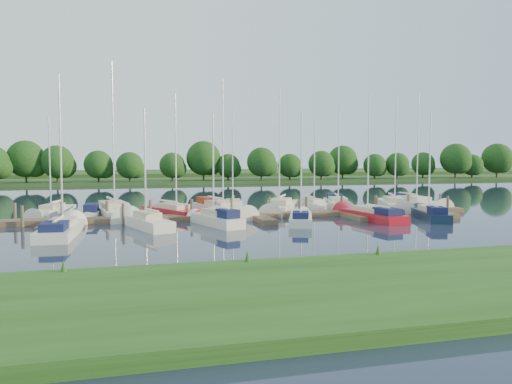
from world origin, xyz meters
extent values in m
plane|color=#1B2336|center=(0.00, 0.00, 0.00)|extent=(260.00, 260.00, 0.00)
cube|color=#1F4112|center=(0.00, -16.00, 0.25)|extent=(90.00, 10.00, 0.50)
cube|color=brown|center=(0.00, 8.00, 0.20)|extent=(40.00, 2.00, 0.40)
cube|color=brown|center=(-16.00, 5.00, 0.20)|extent=(1.20, 4.00, 0.40)
cube|color=brown|center=(-8.00, 5.00, 0.20)|extent=(1.20, 4.00, 0.40)
cube|color=brown|center=(0.00, 5.00, 0.20)|extent=(1.20, 4.00, 0.40)
cube|color=brown|center=(8.00, 5.00, 0.20)|extent=(1.20, 4.00, 0.40)
cube|color=brown|center=(16.00, 5.00, 0.20)|extent=(1.20, 4.00, 0.40)
cylinder|color=#473D33|center=(-19.00, 9.30, 0.60)|extent=(0.24, 0.24, 2.00)
cylinder|color=#473D33|center=(-15.55, 9.30, 0.60)|extent=(0.24, 0.24, 2.00)
cylinder|color=#473D33|center=(-12.09, 9.30, 0.60)|extent=(0.24, 0.24, 2.00)
cylinder|color=#473D33|center=(-8.64, 9.30, 0.60)|extent=(0.24, 0.24, 2.00)
cylinder|color=#473D33|center=(-5.18, 9.30, 0.60)|extent=(0.24, 0.24, 2.00)
cylinder|color=#473D33|center=(-1.73, 9.30, 0.60)|extent=(0.24, 0.24, 2.00)
cylinder|color=#473D33|center=(1.73, 9.30, 0.60)|extent=(0.24, 0.24, 2.00)
cylinder|color=#473D33|center=(5.18, 9.30, 0.60)|extent=(0.24, 0.24, 2.00)
cylinder|color=#473D33|center=(8.64, 9.30, 0.60)|extent=(0.24, 0.24, 2.00)
cylinder|color=#473D33|center=(12.09, 9.30, 0.60)|extent=(0.24, 0.24, 2.00)
cylinder|color=#473D33|center=(15.55, 9.30, 0.60)|extent=(0.24, 0.24, 2.00)
cylinder|color=#473D33|center=(19.00, 9.30, 0.60)|extent=(0.24, 0.24, 2.00)
cylinder|color=#473D33|center=(-18.00, 6.70, 0.60)|extent=(0.24, 0.24, 2.00)
cylinder|color=#473D33|center=(-10.80, 6.70, 0.60)|extent=(0.24, 0.24, 2.00)
cylinder|color=#473D33|center=(-3.60, 6.70, 0.60)|extent=(0.24, 0.24, 2.00)
cylinder|color=#473D33|center=(3.60, 6.70, 0.60)|extent=(0.24, 0.24, 2.00)
cylinder|color=#473D33|center=(10.80, 6.70, 0.60)|extent=(0.24, 0.24, 2.00)
cylinder|color=#473D33|center=(18.00, 6.70, 0.60)|extent=(0.24, 0.24, 2.00)
cube|color=#26461B|center=(0.00, 75.00, 0.30)|extent=(180.00, 30.00, 0.60)
cube|color=#2E5023|center=(0.00, 100.00, 0.70)|extent=(220.00, 40.00, 1.40)
sphere|color=#10380F|center=(-31.35, 63.34, 2.82)|extent=(3.39, 3.39, 3.39)
cylinder|color=#38281C|center=(-27.47, 63.84, 1.11)|extent=(0.36, 0.36, 2.23)
sphere|color=#10380F|center=(-27.47, 63.84, 3.84)|extent=(5.20, 5.20, 5.20)
sphere|color=#10380F|center=(-26.36, 64.04, 3.09)|extent=(3.71, 3.71, 3.71)
cylinder|color=#38281C|center=(-22.29, 60.86, 1.39)|extent=(0.36, 0.36, 2.78)
sphere|color=#10380F|center=(-22.29, 60.86, 4.78)|extent=(6.48, 6.48, 6.48)
sphere|color=#10380F|center=(-20.90, 61.06, 3.86)|extent=(4.63, 4.63, 4.63)
cylinder|color=#38281C|center=(-16.14, 62.17, 1.15)|extent=(0.36, 0.36, 2.30)
sphere|color=#10380F|center=(-16.14, 62.17, 3.96)|extent=(5.37, 5.37, 5.37)
sphere|color=#10380F|center=(-14.99, 62.37, 3.20)|extent=(3.84, 3.84, 3.84)
cylinder|color=#38281C|center=(-8.44, 63.69, 1.00)|extent=(0.36, 0.36, 1.99)
sphere|color=#10380F|center=(-8.44, 63.69, 3.43)|extent=(4.65, 4.65, 4.65)
sphere|color=#10380F|center=(-7.44, 63.89, 2.77)|extent=(3.32, 3.32, 3.32)
cylinder|color=#38281C|center=(-2.70, 62.38, 1.18)|extent=(0.36, 0.36, 2.35)
sphere|color=#10380F|center=(-2.70, 62.38, 4.05)|extent=(5.48, 5.48, 5.48)
sphere|color=#10380F|center=(-1.52, 62.58, 3.26)|extent=(3.92, 3.92, 3.92)
cylinder|color=#38281C|center=(3.37, 61.01, 1.08)|extent=(0.36, 0.36, 2.16)
sphere|color=#10380F|center=(3.37, 61.01, 3.71)|extent=(5.03, 5.03, 5.03)
sphere|color=#10380F|center=(4.45, 61.21, 2.99)|extent=(3.59, 3.59, 3.59)
cylinder|color=#38281C|center=(8.83, 60.59, 1.41)|extent=(0.36, 0.36, 2.82)
sphere|color=#10380F|center=(8.83, 60.59, 4.85)|extent=(6.58, 6.58, 6.58)
sphere|color=#10380F|center=(10.23, 60.79, 3.91)|extent=(4.70, 4.70, 4.70)
cylinder|color=#38281C|center=(15.79, 60.48, 1.41)|extent=(0.36, 0.36, 2.83)
sphere|color=#10380F|center=(15.79, 60.48, 4.87)|extent=(6.60, 6.60, 6.60)
sphere|color=#10380F|center=(17.20, 60.68, 3.93)|extent=(4.72, 4.72, 4.72)
cylinder|color=#38281C|center=(22.36, 63.96, 1.15)|extent=(0.36, 0.36, 2.30)
sphere|color=#10380F|center=(22.36, 63.96, 3.96)|extent=(5.36, 5.36, 5.36)
sphere|color=#10380F|center=(23.51, 64.16, 3.19)|extent=(3.83, 3.83, 3.83)
cylinder|color=#38281C|center=(27.78, 60.11, 1.16)|extent=(0.36, 0.36, 2.31)
sphere|color=#10380F|center=(27.78, 60.11, 3.99)|extent=(5.40, 5.40, 5.40)
sphere|color=#10380F|center=(28.94, 60.31, 3.21)|extent=(3.86, 3.86, 3.86)
cylinder|color=#38281C|center=(32.50, 62.02, 1.13)|extent=(0.36, 0.36, 2.27)
sphere|color=#10380F|center=(32.50, 62.02, 3.91)|extent=(5.29, 5.29, 5.29)
sphere|color=#10380F|center=(33.64, 62.22, 3.15)|extent=(3.78, 3.78, 3.78)
cylinder|color=#38281C|center=(38.95, 60.16, 1.20)|extent=(0.36, 0.36, 2.40)
sphere|color=#10380F|center=(38.95, 60.16, 4.14)|extent=(5.61, 5.61, 5.61)
sphere|color=#10380F|center=(40.15, 60.36, 3.34)|extent=(4.00, 4.00, 4.00)
cylinder|color=#38281C|center=(44.68, 61.10, 1.21)|extent=(0.36, 0.36, 2.42)
sphere|color=#10380F|center=(44.68, 61.10, 4.17)|extent=(5.65, 5.65, 5.65)
sphere|color=#10380F|center=(45.89, 61.30, 3.36)|extent=(4.03, 4.03, 4.03)
cylinder|color=#38281C|center=(52.74, 62.88, 1.19)|extent=(0.36, 0.36, 2.37)
sphere|color=#10380F|center=(52.74, 62.88, 4.08)|extent=(5.53, 5.53, 5.53)
sphere|color=#10380F|center=(53.92, 63.08, 3.29)|extent=(3.95, 3.95, 3.95)
cylinder|color=#38281C|center=(57.19, 60.19, 0.99)|extent=(0.36, 0.36, 1.99)
sphere|color=#10380F|center=(57.19, 60.19, 3.42)|extent=(4.64, 4.64, 4.64)
sphere|color=#10380F|center=(58.18, 60.39, 2.76)|extent=(3.31, 3.31, 3.31)
cylinder|color=#38281C|center=(63.11, 60.58, 1.33)|extent=(0.36, 0.36, 2.67)
sphere|color=#10380F|center=(63.11, 60.58, 4.60)|extent=(6.23, 6.23, 6.23)
sphere|color=#10380F|center=(64.45, 60.78, 3.71)|extent=(4.45, 4.45, 4.45)
cylinder|color=#38281C|center=(70.83, 60.75, 1.31)|extent=(0.36, 0.36, 2.62)
sphere|color=#10380F|center=(70.83, 60.75, 4.52)|extent=(6.12, 6.12, 6.12)
sphere|color=#10380F|center=(72.14, 60.95, 3.65)|extent=(4.37, 4.37, 4.37)
cube|color=silver|center=(-16.86, 14.75, 0.15)|extent=(3.28, 6.25, 0.99)
cone|color=silver|center=(-17.68, 11.86, 0.15)|extent=(1.39, 2.26, 0.84)
cube|color=#C3B396|center=(-16.94, 14.46, 0.77)|extent=(1.96, 2.95, 0.45)
cylinder|color=silver|center=(-17.02, 14.17, 4.70)|extent=(0.12, 0.12, 8.13)
cylinder|color=silver|center=(-16.69, 15.33, 1.13)|extent=(0.84, 2.63, 0.10)
cylinder|color=silver|center=(-16.69, 15.33, 1.13)|extent=(0.85, 2.37, 0.20)
cube|color=silver|center=(-13.45, 11.21, 0.15)|extent=(1.48, 4.05, 0.87)
cone|color=silver|center=(-13.53, 9.21, 0.15)|extent=(0.71, 1.23, 0.66)
cube|color=#131942|center=(-13.45, 11.21, 0.83)|extent=(1.14, 2.24, 0.79)
cube|color=silver|center=(-11.74, 12.94, 0.15)|extent=(4.40, 9.66, 1.24)
cone|color=silver|center=(-10.82, 8.37, 0.15)|extent=(1.93, 3.46, 1.31)
cube|color=#C3B396|center=(-11.65, 12.49, 0.96)|extent=(2.75, 4.50, 0.56)
cylinder|color=silver|center=(-11.56, 12.03, 7.09)|extent=(0.12, 0.12, 12.59)
cylinder|color=silver|center=(-11.92, 13.86, 1.41)|extent=(0.93, 4.13, 0.10)
cylinder|color=silver|center=(-11.92, 13.86, 1.41)|extent=(0.93, 3.70, 0.20)
cube|color=maroon|center=(-6.68, 11.16, 0.15)|extent=(5.10, 7.48, 1.10)
cone|color=maroon|center=(-5.04, 7.88, 0.15)|extent=(2.06, 2.76, 1.03)
cube|color=#C3B396|center=(-6.51, 10.83, 0.85)|extent=(2.85, 3.64, 0.50)
cylinder|color=silver|center=(-6.35, 10.51, 5.65)|extent=(0.12, 0.12, 9.90)
cylinder|color=silver|center=(-7.00, 11.82, 1.25)|extent=(1.56, 3.00, 0.10)
cylinder|color=silver|center=(-7.00, 11.82, 1.25)|extent=(1.49, 2.72, 0.20)
cube|color=silver|center=(-2.40, 11.44, 0.15)|extent=(4.19, 8.65, 1.25)
cone|color=silver|center=(-1.44, 7.38, 0.15)|extent=(1.81, 3.11, 1.17)
cube|color=#C3B396|center=(-2.30, 11.03, 0.96)|extent=(2.57, 4.06, 0.57)
cube|color=maroon|center=(-2.93, 13.71, 1.08)|extent=(2.17, 2.81, 0.62)
cylinder|color=silver|center=(-2.21, 10.62, 6.42)|extent=(0.12, 0.12, 11.26)
cylinder|color=silver|center=(-2.59, 12.25, 1.42)|extent=(0.96, 3.68, 0.10)
cylinder|color=silver|center=(-2.59, 12.25, 1.42)|extent=(0.96, 3.29, 0.20)
cube|color=silver|center=(-0.69, 13.54, 0.15)|extent=(3.28, 6.76, 1.13)
cone|color=silver|center=(-1.45, 10.37, 0.15)|extent=(1.42, 2.43, 0.91)
cube|color=#C3B396|center=(-0.77, 13.22, 0.87)|extent=(2.01, 3.17, 0.51)
cylinder|color=silver|center=(-0.85, 12.90, 5.12)|extent=(0.12, 0.12, 8.79)
cylinder|color=silver|center=(-0.54, 14.17, 1.28)|extent=(0.78, 2.87, 0.10)
cylinder|color=silver|center=(-0.54, 14.17, 1.28)|extent=(0.80, 2.58, 0.20)
cube|color=silver|center=(3.67, 12.17, 0.15)|extent=(5.60, 8.02, 1.24)
cone|color=silver|center=(1.85, 8.67, 0.15)|extent=(2.25, 2.96, 1.10)
cube|color=#C3B396|center=(3.48, 11.82, 0.96)|extent=(3.11, 3.91, 0.56)
cylinder|color=silver|center=(3.30, 11.47, 6.11)|extent=(0.12, 0.12, 10.65)
cylinder|color=silver|center=(4.03, 12.87, 1.41)|extent=(1.73, 3.20, 0.10)
cylinder|color=silver|center=(4.03, 12.87, 1.41)|extent=(1.63, 2.89, 0.20)
cube|color=silver|center=(7.52, 14.18, 0.15)|extent=(2.49, 6.39, 1.01)
cone|color=silver|center=(7.90, 11.09, 0.15)|extent=(1.13, 2.27, 0.87)
cube|color=#C3B396|center=(7.56, 13.87, 0.78)|extent=(1.64, 2.94, 0.46)
cylinder|color=silver|center=(7.60, 13.57, 4.85)|extent=(0.12, 0.12, 8.41)
cylinder|color=silver|center=(7.45, 14.80, 1.15)|extent=(0.44, 2.79, 0.10)
cylinder|color=silver|center=(7.45, 14.80, 1.15)|extent=(0.50, 2.50, 0.20)
cube|color=silver|center=(10.45, 14.37, 0.15)|extent=(4.27, 7.92, 1.10)
cone|color=silver|center=(9.34, 10.72, 0.15)|extent=(1.80, 2.87, 1.07)
cube|color=#C3B396|center=(10.34, 14.00, 0.85)|extent=(2.53, 3.75, 0.50)
cube|color=#131942|center=(11.07, 16.41, 0.95)|extent=(2.10, 2.63, 0.55)
cylinder|color=silver|center=(10.23, 13.64, 5.85)|extent=(0.12, 0.12, 10.30)
cylinder|color=silver|center=(10.67, 15.10, 1.25)|extent=(1.10, 3.31, 0.10)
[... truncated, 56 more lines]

